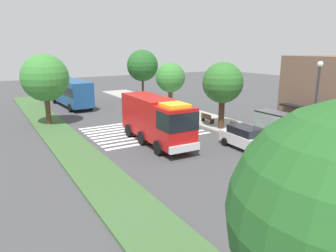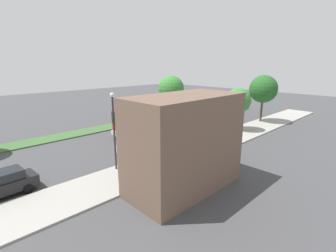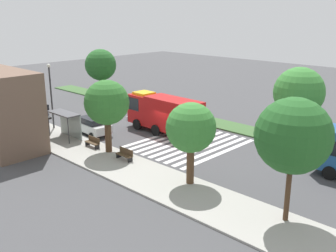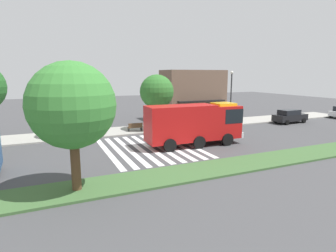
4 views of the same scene
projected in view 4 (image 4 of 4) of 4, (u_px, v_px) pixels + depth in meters
ground_plane at (179, 144)px, 25.19m from camera, size 120.00×120.00×0.00m
sidewalk at (149, 129)px, 32.19m from camera, size 60.00×4.52×0.14m
median_strip at (224, 167)px, 18.85m from camera, size 60.00×3.00×0.14m
crosswalk at (149, 148)px, 24.07m from camera, size 7.65×9.97×0.01m
fire_truck at (197, 122)px, 24.64m from camera, size 8.89×2.93×3.71m
parked_car_west at (210, 123)px, 31.35m from camera, size 4.59×2.29×1.70m
parked_car_mid at (290, 116)px, 36.22m from camera, size 4.88×2.25×1.76m
bus_stop_shelter at (202, 111)px, 33.51m from camera, size 3.50×1.40×2.46m
bench_near_shelter at (171, 124)px, 32.18m from camera, size 1.60×0.50×0.90m
bench_west_of_shelter at (135, 127)px, 30.43m from camera, size 1.60×0.50×0.90m
street_lamp at (231, 93)px, 34.04m from camera, size 0.36×0.36×6.54m
storefront_building at (193, 95)px, 38.77m from camera, size 8.50×5.05×6.85m
sidewalk_tree_west at (69, 97)px, 26.88m from camera, size 3.40×3.40×5.71m
sidewalk_tree_center at (157, 92)px, 30.48m from camera, size 3.73×3.73×6.13m
median_tree_far_west at (72, 106)px, 14.20m from camera, size 4.50×4.50×6.81m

